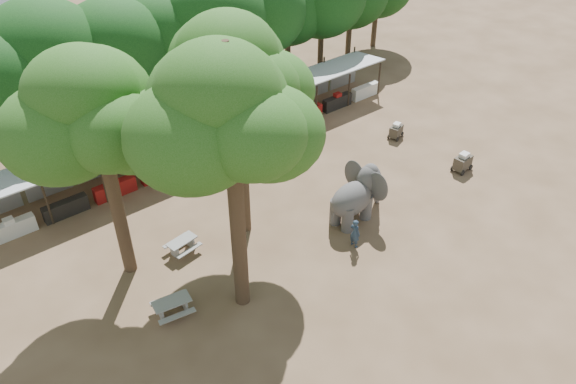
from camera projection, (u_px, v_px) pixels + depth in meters
ground at (370, 266)px, 26.86m from camera, size 100.00×100.00×0.00m
vendor_stalls at (212, 131)px, 34.88m from camera, size 28.00×2.99×2.80m
yard_tree_left at (91, 115)px, 21.93m from camera, size 7.10×6.90×11.02m
yard_tree_center at (224, 117)px, 19.71m from camera, size 7.10×6.90×12.04m
yard_tree_back at (232, 75)px, 24.14m from camera, size 7.10×6.90×11.36m
backdrop_trees at (162, 40)px, 35.58m from camera, size 46.46×5.95×8.33m
elephant at (358, 195)px, 29.08m from camera, size 3.82×2.90×2.89m
handler at (355, 233)px, 27.56m from camera, size 0.43×0.61×1.62m
picnic_table_near at (172, 306)px, 24.12m from camera, size 1.83×1.70×0.81m
picnic_table_far at (182, 244)px, 27.40m from camera, size 1.65×1.53×0.73m
cart_front at (463, 162)px, 33.17m from camera, size 1.27×0.89×1.18m
cart_back at (396, 130)px, 36.31m from camera, size 1.24×1.00×1.05m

